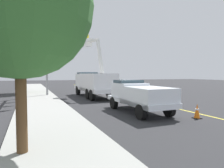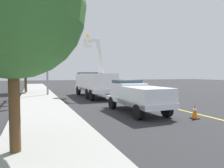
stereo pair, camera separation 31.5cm
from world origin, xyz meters
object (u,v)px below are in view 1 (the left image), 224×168
object	(u,v)px
service_pickup_truck	(139,95)
traffic_cone_leading	(197,111)
traffic_cone_mid_rear	(97,90)
traffic_signal_mast	(49,46)
traffic_cone_mid_front	(130,97)
utility_bucket_truck	(94,82)
passing_minivan	(113,84)

from	to	relation	value
service_pickup_truck	traffic_cone_leading	xyz separation A→B (m)	(-2.59, -2.31, -0.71)
traffic_cone_leading	traffic_cone_mid_rear	world-z (taller)	traffic_cone_leading
traffic_cone_leading	service_pickup_truck	bearing A→B (deg)	41.77
traffic_cone_mid_rear	traffic_signal_mast	xyz separation A→B (m)	(-4.08, 6.08, 4.98)
traffic_cone_mid_front	traffic_cone_mid_rear	distance (m)	8.92
utility_bucket_truck	passing_minivan	world-z (taller)	utility_bucket_truck
passing_minivan	traffic_cone_leading	bearing A→B (deg)	175.63
traffic_cone_mid_front	traffic_signal_mast	world-z (taller)	traffic_signal_mast
traffic_cone_leading	passing_minivan	bearing A→B (deg)	-4.37
utility_bucket_truck	traffic_cone_mid_rear	distance (m)	4.76
passing_minivan	service_pickup_truck	bearing A→B (deg)	167.36
traffic_cone_mid_front	traffic_cone_mid_rear	size ratio (longest dim) A/B	1.08
service_pickup_truck	traffic_signal_mast	xyz separation A→B (m)	(9.73, 5.46, 4.21)
service_pickup_truck	traffic_signal_mast	bearing A→B (deg)	29.32
passing_minivan	utility_bucket_truck	bearing A→B (deg)	148.27
utility_bucket_truck	traffic_cone_mid_rear	bearing A→B (deg)	-18.61
traffic_cone_leading	traffic_cone_mid_rear	xyz separation A→B (m)	(16.40, 1.70, -0.06)
service_pickup_truck	traffic_cone_mid_front	xyz separation A→B (m)	(4.93, -1.53, -0.74)
traffic_signal_mast	passing_minivan	bearing A→B (deg)	-51.93
utility_bucket_truck	traffic_cone_leading	size ratio (longest dim) A/B	10.04
service_pickup_truck	traffic_cone_mid_front	size ratio (longest dim) A/B	7.47
utility_bucket_truck	traffic_cone_leading	xyz separation A→B (m)	(-12.04, -3.16, -1.21)
traffic_signal_mast	traffic_cone_mid_front	bearing A→B (deg)	-124.44
passing_minivan	traffic_cone_leading	distance (m)	19.65
traffic_cone_leading	traffic_signal_mast	distance (m)	15.37
traffic_cone_mid_rear	passing_minivan	bearing A→B (deg)	-45.09
traffic_cone_leading	traffic_cone_mid_front	bearing A→B (deg)	5.96
traffic_cone_leading	traffic_cone_mid_front	xyz separation A→B (m)	(7.52, 0.79, -0.03)
traffic_cone_leading	traffic_signal_mast	xyz separation A→B (m)	(12.32, 7.78, 4.92)
traffic_cone_mid_front	traffic_cone_mid_rear	xyz separation A→B (m)	(8.87, 0.91, -0.03)
passing_minivan	traffic_cone_mid_front	xyz separation A→B (m)	(-12.06, 2.28, -0.59)
service_pickup_truck	traffic_cone_mid_rear	xyz separation A→B (m)	(13.80, -0.62, -0.77)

